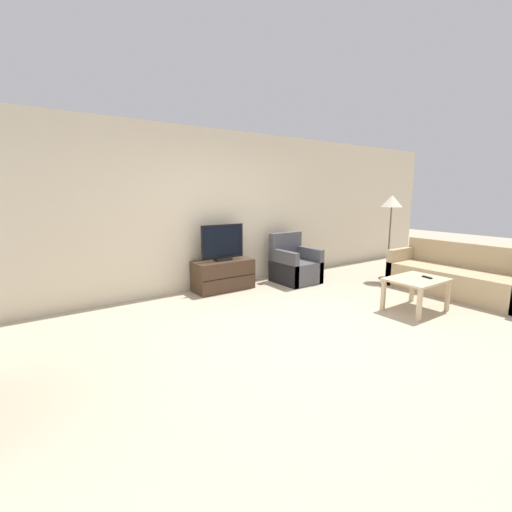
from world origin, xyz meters
The scene contains 9 objects.
ground_plane centered at (0.00, 0.00, 0.00)m, with size 24.00×24.00×0.00m, color tan.
wall_back centered at (0.00, 2.42, 1.35)m, with size 12.00×0.06×2.70m.
tv_stand centered at (-0.02, 2.11, 0.26)m, with size 1.02×0.48×0.51m.
tv centered at (-0.02, 2.11, 0.80)m, with size 0.79×0.18×0.61m.
armchair centered at (1.34, 1.82, 0.29)m, with size 0.70×0.76×0.90m.
coffee_table centered at (1.68, -0.37, 0.40)m, with size 0.81×0.61×0.47m.
remote centered at (1.83, -0.44, 0.48)m, with size 0.07×0.16×0.02m.
couch centered at (3.01, -0.31, 0.28)m, with size 0.84×2.03×0.82m.
floor_lamp centered at (2.94, 0.94, 1.41)m, with size 0.38×0.38×1.60m.
Camera 1 is at (-2.81, -2.89, 1.64)m, focal length 24.00 mm.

